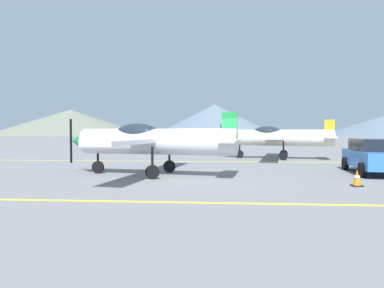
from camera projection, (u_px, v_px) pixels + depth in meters
The scene contains 9 objects.
ground_plane at pixel (214, 178), 14.10m from camera, with size 400.00×400.00×0.00m, color slate.
apron_line_near at pixel (212, 203), 9.16m from camera, with size 80.00×0.16×0.01m, color yellow.
apron_line_far at pixel (215, 162), 21.69m from camera, with size 80.00×0.16×0.01m, color yellow.
airplane_near at pixel (150, 141), 14.91m from camera, with size 8.06×9.23×2.76m.
airplane_mid at pixel (276, 137), 23.89m from camera, with size 8.08×9.21×2.76m.
car_sedan at pixel (374, 156), 15.45m from camera, with size 2.42×4.49×1.62m.
traffic_cone_front at pixel (357, 178), 11.96m from camera, with size 0.36×0.36×0.59m.
hill_left at pixel (71, 122), 165.82m from camera, with size 75.17×75.17×12.69m, color slate.
hill_centerleft at pixel (215, 120), 138.53m from camera, with size 51.99×51.99×13.16m, color slate.
Camera 1 is at (0.14, -14.06, 1.97)m, focal length 31.32 mm.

